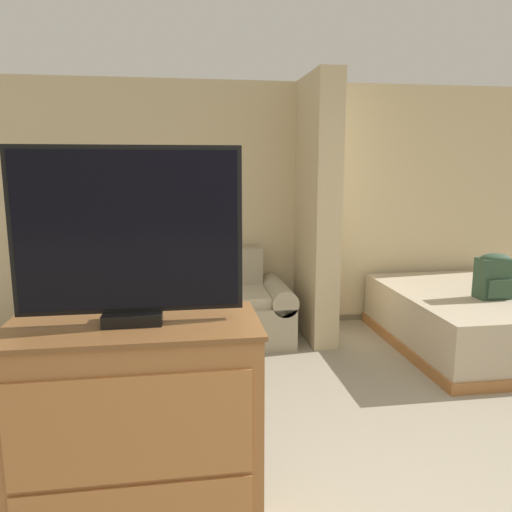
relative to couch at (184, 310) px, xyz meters
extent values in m
cube|color=#CCB78E|center=(0.97, 0.48, 0.98)|extent=(7.67, 0.12, 2.60)
cube|color=#70644E|center=(0.97, 0.41, -0.29)|extent=(7.67, 0.02, 0.06)
cube|color=black|center=(0.00, 0.40, 1.11)|extent=(0.49, 0.02, 0.43)
cube|color=#9E845B|center=(0.00, 0.39, 1.11)|extent=(0.42, 0.01, 0.36)
cube|color=#CCB78E|center=(1.33, -0.03, 0.98)|extent=(0.24, 0.90, 2.60)
cube|color=tan|center=(0.00, -0.04, -0.11)|extent=(1.65, 0.84, 0.41)
cube|color=tan|center=(0.00, 0.28, 0.33)|extent=(1.65, 0.20, 0.48)
cube|color=tan|center=(-0.94, -0.04, -0.11)|extent=(0.23, 0.84, 0.41)
cylinder|color=tan|center=(-0.94, -0.04, 0.14)|extent=(0.25, 0.84, 0.25)
cube|color=tan|center=(0.94, -0.04, -0.11)|extent=(0.23, 0.84, 0.41)
cylinder|color=tan|center=(0.94, -0.04, 0.14)|extent=(0.25, 0.84, 0.25)
cube|color=#BAAF94|center=(-0.41, -0.09, 0.14)|extent=(0.81, 0.60, 0.10)
cube|color=#BAAF94|center=(0.41, -0.09, 0.14)|extent=(0.81, 0.60, 0.10)
cube|color=#996033|center=(0.02, -0.91, 0.07)|extent=(0.75, 0.44, 0.04)
cylinder|color=#996033|center=(-0.31, -1.09, -0.13)|extent=(0.04, 0.04, 0.37)
cylinder|color=#996033|center=(0.36, -1.09, -0.13)|extent=(0.04, 0.04, 0.37)
cylinder|color=#996033|center=(-0.31, -0.73, -0.13)|extent=(0.04, 0.04, 0.37)
cylinder|color=#996033|center=(0.36, -0.73, -0.13)|extent=(0.04, 0.04, 0.37)
cube|color=#996033|center=(-1.19, 0.00, 0.24)|extent=(0.43, 0.43, 0.04)
cylinder|color=#996033|center=(-1.38, -0.18, -0.05)|extent=(0.04, 0.04, 0.54)
cylinder|color=#996033|center=(-1.00, -0.18, -0.05)|extent=(0.04, 0.04, 0.54)
cylinder|color=#996033|center=(-1.38, 0.19, -0.05)|extent=(0.04, 0.04, 0.54)
cylinder|color=#996033|center=(-1.00, 0.19, -0.05)|extent=(0.04, 0.04, 0.54)
cylinder|color=tan|center=(-1.19, 0.00, 0.31)|extent=(0.14, 0.14, 0.10)
cylinder|color=tan|center=(-1.19, 0.00, 0.41)|extent=(0.02, 0.02, 0.09)
cone|color=white|center=(-1.19, 0.00, 0.55)|extent=(0.30, 0.30, 0.20)
cube|color=#996033|center=(-0.22, -2.81, 0.22)|extent=(1.03, 0.49, 1.08)
cube|color=brown|center=(-0.22, -2.81, 0.77)|extent=(1.05, 0.51, 0.02)
cube|color=#AB6C39|center=(-0.22, -3.06, 0.44)|extent=(0.93, 0.01, 0.43)
cube|color=black|center=(-0.22, -2.81, 0.81)|extent=(0.24, 0.16, 0.05)
cube|color=black|center=(-0.22, -2.81, 1.17)|extent=(0.91, 0.04, 0.67)
cube|color=black|center=(-0.22, -2.84, 1.17)|extent=(0.87, 0.01, 0.63)
cube|color=#996033|center=(2.75, -0.60, -0.27)|extent=(1.51, 1.92, 0.10)
cube|color=tan|center=(2.75, -0.60, 0.01)|extent=(1.47, 1.88, 0.45)
cube|color=white|center=(2.75, 0.12, 0.18)|extent=(1.35, 0.36, 0.10)
cube|color=#2D4733|center=(2.78, -0.82, 0.42)|extent=(0.30, 0.17, 0.37)
cube|color=#2D4733|center=(2.78, -0.92, 0.34)|extent=(0.22, 0.03, 0.16)
ellipsoid|color=#2D4733|center=(2.78, -0.82, 0.60)|extent=(0.28, 0.16, 0.09)
camera|label=1|loc=(-0.01, -4.86, 1.43)|focal=35.00mm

